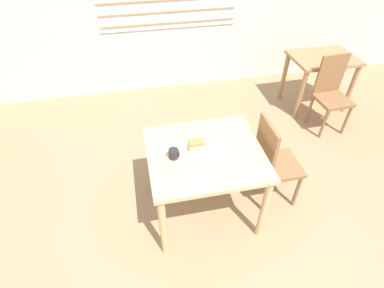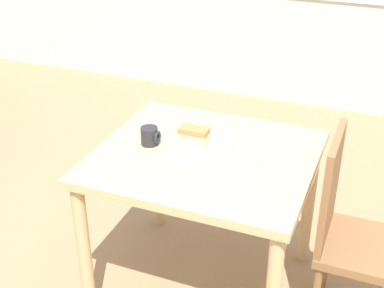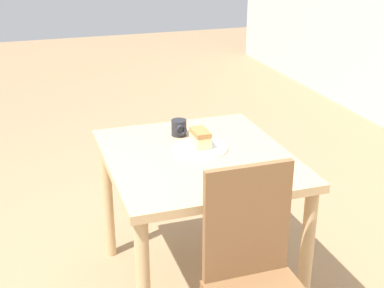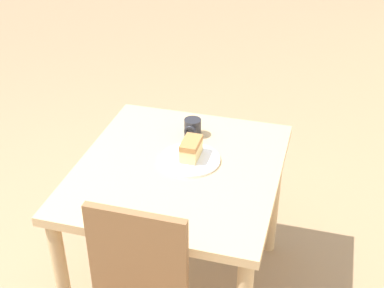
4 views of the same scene
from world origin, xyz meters
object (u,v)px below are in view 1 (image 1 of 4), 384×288
object	(u,v)px
plate	(198,150)
dining_table_far	(321,67)
chair_far_corner	(331,92)
coffee_mug	(174,154)
chair_near_window	(273,161)
dining_table_near	(205,161)
cake_slice	(196,145)

from	to	relation	value
plate	dining_table_far	bearing A→B (deg)	35.73
chair_far_corner	coffee_mug	world-z (taller)	chair_far_corner
chair_near_window	plate	world-z (taller)	chair_near_window
dining_table_near	chair_near_window	xyz separation A→B (m)	(0.66, 0.02, -0.15)
chair_near_window	chair_far_corner	world-z (taller)	same
chair_near_window	plate	bearing A→B (deg)	88.65
chair_near_window	plate	distance (m)	0.76
chair_near_window	cake_slice	xyz separation A→B (m)	(-0.72, 0.02, 0.31)
cake_slice	dining_table_far	bearing A→B (deg)	35.50
dining_table_far	chair_near_window	size ratio (longest dim) A/B	0.88
plate	cake_slice	size ratio (longest dim) A/B	2.03
chair_far_corner	plate	xyz separation A→B (m)	(-1.90, -0.97, 0.26)
dining_table_far	plate	size ratio (longest dim) A/B	3.12
dining_table_near	plate	distance (m)	0.13
dining_table_near	dining_table_far	bearing A→B (deg)	37.13
chair_near_window	chair_far_corner	bearing A→B (deg)	-50.41
coffee_mug	chair_far_corner	bearing A→B (deg)	25.65
chair_far_corner	coffee_mug	distance (m)	2.36
chair_far_corner	plate	bearing A→B (deg)	-155.58
dining_table_near	dining_table_far	distance (m)	2.46
dining_table_far	dining_table_near	bearing A→B (deg)	-142.87
chair_far_corner	dining_table_far	bearing A→B (deg)	74.28
plate	dining_table_near	bearing A→B (deg)	-33.17
chair_far_corner	cake_slice	xyz separation A→B (m)	(-1.91, -0.96, 0.31)
dining_table_far	cake_slice	xyz separation A→B (m)	(-2.03, -1.44, 0.22)
chair_near_window	cake_slice	bearing A→B (deg)	88.49
chair_far_corner	plate	distance (m)	2.15
chair_near_window	plate	size ratio (longest dim) A/B	3.53
chair_near_window	chair_far_corner	size ratio (longest dim) A/B	1.00
cake_slice	coffee_mug	world-z (taller)	cake_slice
chair_far_corner	coffee_mug	size ratio (longest dim) A/B	10.81
chair_far_corner	chair_near_window	bearing A→B (deg)	-142.95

